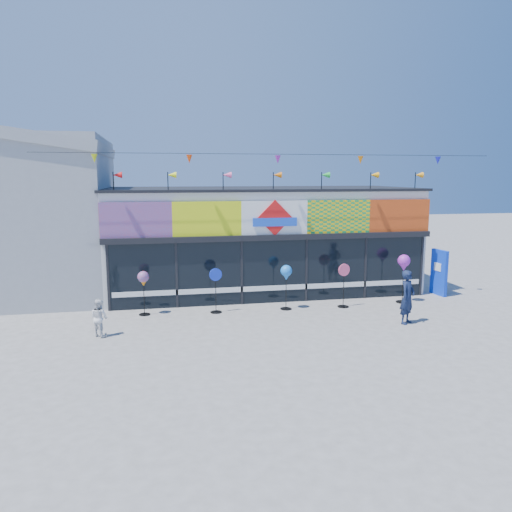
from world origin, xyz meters
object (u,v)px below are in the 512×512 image
object	(u,v)px
blue_sign	(439,272)
spinner_4	(404,264)
spinner_0	(143,280)
spinner_3	(344,284)
spinner_1	(216,289)
spinner_2	(286,274)
adult_man	(407,297)
child	(99,318)

from	to	relation	value
blue_sign	spinner_4	distance (m)	2.18
spinner_0	spinner_3	world-z (taller)	spinner_3
spinner_1	spinner_2	xyz separation A→B (m)	(2.43, -0.05, 0.44)
spinner_2	adult_man	distance (m)	4.06
spinner_0	spinner_1	distance (m)	2.41
spinner_2	spinner_4	xyz separation A→B (m)	(4.40, 0.08, 0.17)
spinner_1	spinner_2	bearing A→B (deg)	-1.13
spinner_1	adult_man	bearing A→B (deg)	-22.81
spinner_0	spinner_3	xyz separation A→B (m)	(6.85, -0.34, -0.37)
spinner_0	child	distance (m)	2.44
blue_sign	spinner_1	distance (m)	8.81
spinner_2	adult_man	size ratio (longest dim) A/B	0.92
spinner_1	spinner_3	size ratio (longest dim) A/B	0.98
spinner_0	spinner_2	world-z (taller)	spinner_2
spinner_2	child	xyz separation A→B (m)	(-6.01, -1.79, -0.69)
blue_sign	spinner_4	bearing A→B (deg)	-162.45
blue_sign	adult_man	xyz separation A→B (m)	(-3.06, -3.27, -0.04)
spinner_0	adult_man	bearing A→B (deg)	-17.75
spinner_3	adult_man	size ratio (longest dim) A/B	0.92
spinner_0	spinner_4	distance (m)	9.20
blue_sign	spinner_1	size ratio (longest dim) A/B	1.16
blue_sign	child	size ratio (longest dim) A/B	1.60
spinner_0	blue_sign	bearing A→B (deg)	3.52
spinner_0	child	size ratio (longest dim) A/B	1.34
blue_sign	spinner_0	xyz separation A→B (m)	(-11.14, -0.69, 0.30)
spinner_3	adult_man	world-z (taller)	adult_man
spinner_1	blue_sign	bearing A→B (deg)	5.66
child	spinner_0	bearing A→B (deg)	-79.33
adult_man	child	distance (m)	9.32
spinner_2	spinner_1	bearing A→B (deg)	178.87
blue_sign	adult_man	world-z (taller)	blue_sign
spinner_4	adult_man	distance (m)	2.74
spinner_0	adult_man	size ratio (longest dim) A/B	0.88
spinner_3	adult_man	bearing A→B (deg)	-61.28
adult_man	spinner_4	bearing A→B (deg)	27.06
adult_man	blue_sign	bearing A→B (deg)	8.67
blue_sign	spinner_2	bearing A→B (deg)	-177.56
blue_sign	spinner_1	world-z (taller)	blue_sign
blue_sign	spinner_3	xyz separation A→B (m)	(-4.29, -1.03, -0.07)
spinner_0	adult_man	world-z (taller)	adult_man
spinner_4	blue_sign	bearing A→B (deg)	23.35
spinner_2	adult_man	world-z (taller)	adult_man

